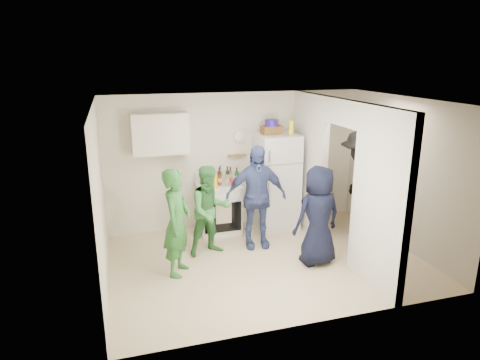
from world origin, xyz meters
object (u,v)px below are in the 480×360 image
object	(u,v)px
yellow_cup_stack_top	(291,128)
person_green_left	(177,222)
blue_bowl	(272,123)
person_denim	(256,197)
fridge	(276,181)
stove	(219,208)
person_green_center	(210,211)
person_navy	(318,216)
person_nook	(359,185)
wicker_basket	(271,130)

from	to	relation	value
yellow_cup_stack_top	person_green_left	size ratio (longest dim) A/B	0.16
blue_bowl	person_denim	size ratio (longest dim) A/B	0.14
blue_bowl	yellow_cup_stack_top	xyz separation A→B (m)	(0.32, -0.15, -0.08)
blue_bowl	person_green_left	size ratio (longest dim) A/B	0.15
yellow_cup_stack_top	fridge	bearing A→B (deg)	155.56
stove	person_denim	size ratio (longest dim) A/B	0.52
yellow_cup_stack_top	person_green_center	size ratio (longest dim) A/B	0.17
person_denim	person_navy	distance (m)	1.13
person_green_center	person_navy	size ratio (longest dim) A/B	0.95
person_green_left	person_nook	xyz separation A→B (m)	(3.23, 0.41, 0.16)
person_green_center	person_denim	distance (m)	0.81
blue_bowl	person_nook	bearing A→B (deg)	-36.50
stove	person_denim	bearing A→B (deg)	-59.36
blue_bowl	person_green_center	xyz separation A→B (m)	(-1.34, -0.85, -1.23)
stove	person_nook	world-z (taller)	person_nook
person_denim	wicker_basket	bearing A→B (deg)	60.91
wicker_basket	person_denim	bearing A→B (deg)	-124.92
fridge	person_denim	xyz separation A→B (m)	(-0.65, -0.73, -0.01)
stove	blue_bowl	world-z (taller)	blue_bowl
stove	yellow_cup_stack_top	distance (m)	1.96
person_green_center	person_denim	bearing A→B (deg)	-6.44
stove	person_green_center	world-z (taller)	person_green_center
stove	person_denim	distance (m)	0.98
wicker_basket	person_navy	distance (m)	1.98
wicker_basket	person_green_left	distance (m)	2.59
wicker_basket	person_navy	xyz separation A→B (m)	(0.16, -1.66, -1.06)
person_green_center	person_navy	xyz separation A→B (m)	(1.50, -0.80, 0.04)
person_green_center	wicker_basket	bearing A→B (deg)	20.93
blue_bowl	person_nook	world-z (taller)	blue_bowl
fridge	wicker_basket	distance (m)	0.97
yellow_cup_stack_top	person_green_center	distance (m)	2.14
person_green_center	person_navy	distance (m)	1.70
person_denim	person_green_center	bearing A→B (deg)	-169.02
fridge	person_navy	size ratio (longest dim) A/B	1.13
person_green_center	person_denim	size ratio (longest dim) A/B	0.85
person_green_left	wicker_basket	bearing A→B (deg)	-27.79
fridge	person_green_left	size ratio (longest dim) A/B	1.10
person_navy	person_nook	bearing A→B (deg)	-155.37
stove	fridge	size ratio (longest dim) A/B	0.51
wicker_basket	blue_bowl	xyz separation A→B (m)	(0.00, 0.00, 0.13)
fridge	blue_bowl	bearing A→B (deg)	153.43
blue_bowl	person_green_center	bearing A→B (deg)	-147.47
fridge	person_green_center	world-z (taller)	fridge
person_green_center	stove	bearing A→B (deg)	56.16
person_green_left	person_denim	size ratio (longest dim) A/B	0.92
yellow_cup_stack_top	blue_bowl	bearing A→B (deg)	154.89
stove	wicker_basket	world-z (taller)	wicker_basket
stove	fridge	world-z (taller)	fridge
blue_bowl	person_navy	world-z (taller)	blue_bowl
wicker_basket	person_green_left	bearing A→B (deg)	-144.92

